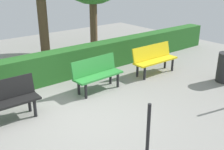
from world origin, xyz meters
TOP-DOWN VIEW (x-y plane):
  - ground_plane at (0.00, 0.00)m, footprint 16.33×16.33m
  - bench_yellow at (-3.26, -0.87)m, footprint 1.52×0.48m
  - bench_green at (-1.18, -0.92)m, footprint 1.38×0.52m
  - hedge_row at (-1.03, -2.21)m, footprint 12.33×0.51m
  - railing_post_mid at (-0.21, 1.84)m, footprint 0.06×0.06m

SIDE VIEW (x-z plane):
  - ground_plane at x=0.00m, z-range 0.00..0.00m
  - hedge_row at x=-1.03m, z-range 0.00..0.84m
  - bench_green at x=-1.18m, z-range 0.05..0.91m
  - bench_yellow at x=-3.26m, z-range 0.05..0.91m
  - railing_post_mid at x=-0.21m, z-range 0.00..1.00m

